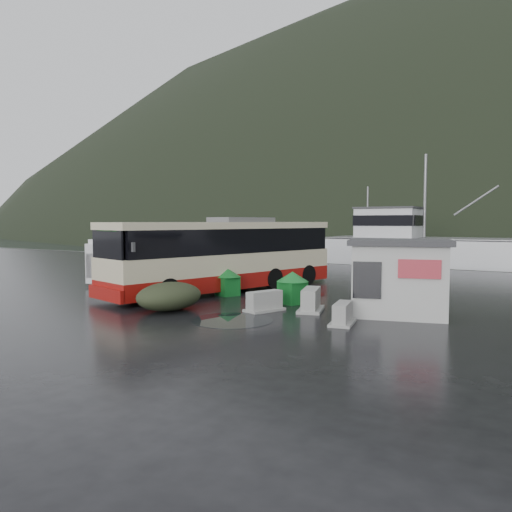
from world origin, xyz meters
The scene contains 14 objects.
ground centered at (0.00, 0.00, 0.00)m, with size 160.00×160.00×0.00m, color black.
harbor_water centered at (0.00, 110.00, 0.00)m, with size 300.00×180.00×0.02m, color black.
quay_edge centered at (0.00, 20.00, 0.00)m, with size 160.00×0.60×1.50m, color #999993.
coach_bus centered at (0.44, 2.23, 0.00)m, with size 3.27×13.22×3.74m, color beige, non-canonical shape.
white_van centered at (-6.68, 2.50, 0.00)m, with size 2.12×6.15×2.57m, color silver, non-canonical shape.
waste_bin_left centered at (5.17, 0.45, 0.00)m, with size 0.99×0.99×1.38m, color #136D25, non-canonical shape.
waste_bin_right centered at (1.48, 0.89, 0.00)m, with size 0.93×0.93×1.29m, color #136D25, non-canonical shape.
dome_tent centered at (1.78, -3.56, 0.00)m, with size 2.04×2.85×1.12m, color #2D341F, non-canonical shape.
ticket_kiosk centered at (9.79, 0.17, 0.00)m, with size 3.63×2.75×2.84m, color #B7B7B3, non-canonical shape.
jersey_barrier_a centered at (6.61, -0.75, 0.00)m, with size 0.89×1.78×0.89m, color #999993, non-canonical shape.
jersey_barrier_b centered at (5.07, -1.73, 0.00)m, with size 0.79×1.58×0.79m, color #999993, non-canonical shape.
jersey_barrier_c centered at (8.61, -2.47, 0.00)m, with size 0.74×1.48×0.74m, color #999993, non-canonical shape.
fishing_trawler centered at (7.47, 27.66, 0.00)m, with size 27.37×5.99×10.95m, color silver, non-canonical shape.
puddles centered at (2.25, -2.45, 0.00)m, with size 13.21×13.39×0.01m.
Camera 1 is at (14.95, -18.37, 3.52)m, focal length 35.00 mm.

